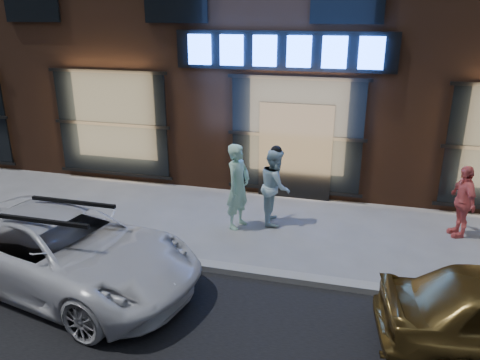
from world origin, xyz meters
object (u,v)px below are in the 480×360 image
Objects in this scene: man_bowtie at (238,186)px; white_suv at (64,250)px; passerby at (463,201)px; man_cap at (275,186)px.

white_suv is (-2.23, -3.01, -0.27)m from man_bowtie.
man_bowtie is 0.39× the size of white_suv.
passerby is 0.32× the size of white_suv.
white_suv is (-6.83, -3.79, -0.10)m from passerby.
passerby reaches higher than white_suv.
white_suv is (-2.95, -3.47, -0.18)m from man_cap.
passerby is at bearing -97.31° from man_cap.
white_suv is at bearing 160.71° from man_bowtie.
man_cap is 0.35× the size of white_suv.
man_cap is 3.89m from passerby.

